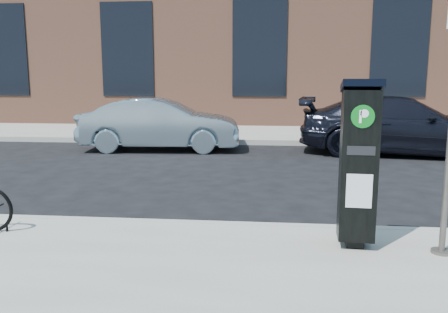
# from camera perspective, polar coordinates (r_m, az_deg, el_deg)

# --- Properties ---
(ground) EXTENTS (120.00, 120.00, 0.00)m
(ground) POSITION_cam_1_polar(r_m,az_deg,el_deg) (6.28, 1.04, -9.25)
(ground) COLOR black
(ground) RESTS_ON ground
(sidewalk_far) EXTENTS (60.00, 12.00, 0.15)m
(sidewalk_far) POSITION_cam_1_polar(r_m,az_deg,el_deg) (20.02, 4.34, 4.10)
(sidewalk_far) COLOR gray
(sidewalk_far) RESTS_ON ground
(curb_near) EXTENTS (60.00, 0.12, 0.16)m
(curb_near) POSITION_cam_1_polar(r_m,az_deg,el_deg) (6.24, 1.02, -8.66)
(curb_near) COLOR #9E9B93
(curb_near) RESTS_ON ground
(curb_far) EXTENTS (60.00, 0.12, 0.16)m
(curb_far) POSITION_cam_1_polar(r_m,az_deg,el_deg) (14.09, 3.72, 1.71)
(curb_far) COLOR #9E9B93
(curb_far) RESTS_ON ground
(building) EXTENTS (28.00, 10.05, 8.25)m
(building) POSITION_cam_1_polar(r_m,az_deg,el_deg) (23.01, 4.67, 14.99)
(building) COLOR #945C43
(building) RESTS_ON ground
(parking_kiosk) EXTENTS (0.45, 0.40, 1.86)m
(parking_kiosk) POSITION_cam_1_polar(r_m,az_deg,el_deg) (5.37, 15.87, -0.73)
(parking_kiosk) COLOR black
(parking_kiosk) RESTS_ON sidewalk_near
(car_silver) EXTENTS (4.42, 1.81, 1.43)m
(car_silver) POSITION_cam_1_polar(r_m,az_deg,el_deg) (13.13, -7.68, 3.86)
(car_silver) COLOR gray
(car_silver) RESTS_ON ground
(car_dark) EXTENTS (5.43, 2.80, 1.51)m
(car_dark) POSITION_cam_1_polar(r_m,az_deg,el_deg) (13.17, 20.50, 3.53)
(car_dark) COLOR black
(car_dark) RESTS_ON ground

